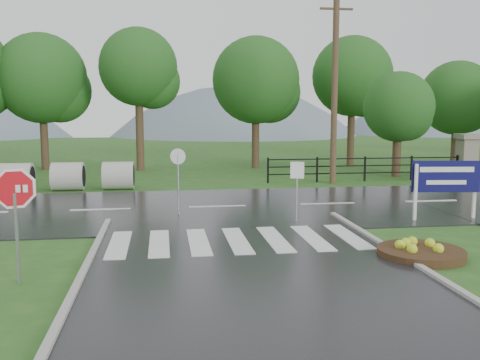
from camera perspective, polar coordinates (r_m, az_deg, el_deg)
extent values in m
plane|color=#28561C|center=(9.26, 4.11, -14.17)|extent=(120.00, 120.00, 0.00)
cube|color=black|center=(18.81, -2.42, -2.97)|extent=(90.00, 8.00, 0.04)
cube|color=silver|center=(13.86, -12.78, -6.70)|extent=(0.50, 2.80, 0.02)
cube|color=silver|center=(13.82, -8.61, -6.64)|extent=(0.50, 2.80, 0.02)
cube|color=silver|center=(13.84, -4.44, -6.55)|extent=(0.50, 2.80, 0.02)
cube|color=silver|center=(13.94, -0.31, -6.43)|extent=(0.50, 2.80, 0.02)
cube|color=silver|center=(14.11, 3.74, -6.28)|extent=(0.50, 2.80, 0.02)
cube|color=silver|center=(14.35, 7.67, -6.10)|extent=(0.50, 2.80, 0.02)
cube|color=silver|center=(14.65, 11.45, -5.90)|extent=(0.50, 2.80, 0.02)
cube|color=gray|center=(28.68, 23.02, 2.07)|extent=(0.80, 0.80, 2.00)
cube|color=#6B6659|center=(28.60, 23.14, 4.30)|extent=(1.00, 1.00, 0.24)
cube|color=black|center=(26.40, 13.16, 0.74)|extent=(9.50, 0.05, 0.05)
cube|color=black|center=(26.36, 13.19, 1.50)|extent=(9.50, 0.05, 0.05)
cube|color=black|center=(26.33, 13.21, 2.26)|extent=(9.50, 0.05, 0.05)
cube|color=black|center=(25.04, 3.00, 1.03)|extent=(0.08, 0.08, 1.20)
cube|color=black|center=(28.46, 22.12, 1.27)|extent=(0.08, 0.08, 1.20)
sphere|color=slate|center=(76.90, -0.59, -8.11)|extent=(48.00, 48.00, 48.00)
sphere|color=slate|center=(84.20, 18.70, -4.12)|extent=(36.00, 36.00, 36.00)
cylinder|color=#9E9B93|center=(24.35, -22.75, 0.27)|extent=(1.30, 1.20, 1.20)
cylinder|color=#9E9B93|center=(23.91, -17.88, 0.37)|extent=(1.30, 1.20, 1.20)
cylinder|color=#9E9B93|center=(23.65, -12.85, 0.47)|extent=(1.30, 1.20, 1.20)
cube|color=#939399|center=(11.37, -22.67, -5.84)|extent=(0.05, 0.05, 1.81)
cylinder|color=white|center=(11.20, -22.91, -0.85)|extent=(1.03, 0.38, 1.09)
cylinder|color=red|center=(11.19, -22.93, -0.86)|extent=(0.90, 0.34, 0.95)
cube|color=silver|center=(17.24, 18.22, -1.31)|extent=(0.10, 0.10, 1.78)
cube|color=silver|center=(18.19, 23.73, -1.13)|extent=(0.10, 0.10, 1.78)
cube|color=#0C0B49|center=(17.63, 21.12, 0.35)|extent=(2.12, 0.31, 0.98)
cube|color=white|center=(17.58, 21.21, 1.05)|extent=(1.68, 0.21, 0.16)
cube|color=white|center=(17.62, 21.15, -0.24)|extent=(1.24, 0.16, 0.13)
cylinder|color=#332111|center=(13.26, 18.73, -7.39)|extent=(2.00, 2.00, 0.20)
cube|color=#939399|center=(16.30, 6.07, -1.51)|extent=(0.04, 0.04, 1.75)
cube|color=white|center=(16.18, 6.13, 1.05)|extent=(0.40, 0.14, 0.51)
cylinder|color=#939399|center=(17.38, -6.60, -0.49)|extent=(0.06, 0.06, 2.03)
cylinder|color=white|center=(17.26, -6.64, 2.51)|extent=(0.49, 0.18, 0.51)
cylinder|color=#473523|center=(25.17, 10.06, 9.38)|extent=(0.29, 0.29, 8.58)
cube|color=brown|center=(25.56, 10.25, 17.53)|extent=(1.53, 0.10, 0.10)
cylinder|color=#3D2B1C|center=(28.57, 16.39, 3.33)|extent=(0.46, 0.46, 2.98)
sphere|color=#1A4E18|center=(28.50, 16.55, 7.51)|extent=(3.57, 3.57, 3.57)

